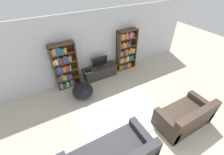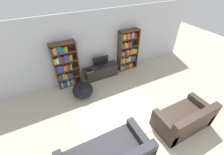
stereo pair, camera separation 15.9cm
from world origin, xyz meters
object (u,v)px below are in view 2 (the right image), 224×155
Objects in this scene: beanbag_ottoman at (83,90)px; couch_right_sofa at (184,119)px; tv_stand at (101,72)px; laptop at (89,71)px; bookshelf_left at (65,66)px; television at (101,61)px; bookshelf_right at (127,51)px.

couch_right_sofa is at bearing -49.46° from beanbag_ottoman.
tv_stand is 4.91× the size of laptop.
bookshelf_left reaches higher than laptop.
beanbag_ottoman is at bearing -143.86° from television.
bookshelf_left is 1.51m from tv_stand.
tv_stand is 1.29m from beanbag_ottoman.
laptop is at bearing -12.09° from bookshelf_left.
bookshelf_left is 4.25m from couch_right_sofa.
bookshelf_right is 1.11× the size of couch_right_sofa.
laptop is at bearing -174.41° from bookshelf_right.
bookshelf_right reaches higher than laptop.
television is 0.58m from laptop.
couch_right_sofa is at bearing -71.21° from tv_stand.
bookshelf_right reaches higher than couch_right_sofa.
couch_right_sofa is 2.22× the size of beanbag_ottoman.
bookshelf_left is 0.93m from laptop.
couch_right_sofa reaches higher than beanbag_ottoman.
television is at bearing -3.80° from bookshelf_left.
bookshelf_left is 2.72× the size of television.
tv_stand is 1.96× the size of beanbag_ottoman.
beanbag_ottoman is (-0.52, -0.68, -0.25)m from laptop.
television is 0.90× the size of beanbag_ottoman.
beanbag_ottoman is at bearing -69.64° from bookshelf_left.
bookshelf_left reaches higher than couch_right_sofa.
television is 2.26× the size of laptop.
bookshelf_right is 1.85m from laptop.
tv_stand is 0.60m from laptop.
beanbag_ottoman is (-1.05, -0.75, 0.01)m from tv_stand.
bookshelf_left reaches higher than television.
tv_stand is 2.17× the size of television.
bookshelf_right is 1.29m from television.
beanbag_ottoman is at bearing -127.24° from laptop.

